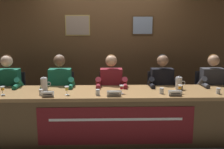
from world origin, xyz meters
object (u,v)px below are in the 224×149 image
Objects in this scene: water_cup_left at (41,93)px; chair_left at (62,99)px; nameplate_left at (48,94)px; water_cup_far_right at (218,91)px; panelist_far_left at (7,87)px; chair_far_right at (208,98)px; panelist_center at (111,86)px; chair_far_left at (13,100)px; chair_center at (111,99)px; water_cup_right at (162,91)px; panelist_left at (60,86)px; water_pitcher_right_side at (179,83)px; juice_glass_center at (122,88)px; juice_glass_right at (180,88)px; water_pitcher_left_side at (44,84)px; juice_glass_far_left at (3,89)px; panelist_right at (163,86)px; nameplate_right at (175,93)px; chair_right at (160,99)px; juice_glass_left at (67,89)px; nameplate_center at (114,94)px; panelist_far_right at (213,86)px; conference_table at (112,107)px; water_cup_center at (98,93)px.

chair_left is at bearing 79.61° from water_cup_left.
water_cup_far_right is (2.39, 0.11, -0.00)m from nameplate_left.
panelist_far_left reaches higher than chair_far_right.
chair_far_left is at bearing 173.29° from panelist_center.
water_cup_right is at bearing -47.63° from chair_center.
panelist_left reaches higher than water_pitcher_right_side.
juice_glass_center is at bearing 8.88° from nameplate_left.
juice_glass_right is 2.00m from water_pitcher_left_side.
water_pitcher_right_side is (2.56, 0.27, 0.01)m from juice_glass_far_left.
chair_center is 1.74m from water_cup_far_right.
water_pitcher_right_side is (-0.49, 0.29, 0.06)m from water_cup_far_right.
nameplate_right is (0.02, -0.70, 0.06)m from panelist_right.
nameplate_left and nameplate_right have the same top height.
panelist_far_left is 2.74m from water_pitcher_right_side.
chair_right is at bearing 13.24° from panelist_center.
juice_glass_left is 0.68× the size of nameplate_right.
chair_center is 1.00× the size of chair_right.
water_cup_far_right is at bearing 8.91° from nameplate_right.
chair_left is at bearing 180.00° from chair_far_right.
juice_glass_center is (0.77, 0.05, 0.00)m from juice_glass_left.
chair_left reaches higher than juice_glass_center.
chair_far_left reaches higher than nameplate_center.
panelist_far_right reaches higher than chair_center.
panelist_far_left reaches higher than nameplate_right.
water_cup_left is 1.94m from panelist_right.
juice_glass_center is 0.10× the size of panelist_right.
panelist_center is at bearing 17.13° from water_pitcher_left_side.
chair_right is 1.97m from water_pitcher_left_side.
panelist_center is (1.69, 0.00, 0.00)m from panelist_far_left.
panelist_left reaches higher than juice_glass_center.
water_pitcher_right_side is at bearing 11.67° from nameplate_left.
nameplate_center is at bearing -159.01° from water_pitcher_right_side.
chair_center reaches higher than conference_table.
panelist_center is 0.85m from panelist_right.
juice_glass_far_left is at bearing -166.29° from panelist_right.
water_cup_left is 2.04m from chair_right.
water_cup_left is 1.00× the size of water_cup_center.
juice_glass_far_left reaches higher than water_cup_far_right.
juice_glass_center is at bearing -133.62° from chair_right.
juice_glass_right reaches higher than nameplate_center.
panelist_right is at bearing 75.97° from water_cup_right.
chair_far_left is at bearing 180.00° from chair_right.
panelist_right and panelist_far_right have the same top height.
nameplate_left is 1.59m from water_cup_right.
chair_right and chair_far_right have the same top height.
water_cup_center is at bearing 6.02° from nameplate_left.
water_cup_far_right reaches higher than nameplate_left.
water_cup_right is (1.55, -0.77, 0.33)m from chair_left.
juice_glass_center is at bearing -22.29° from chair_far_left.
panelist_far_left is 1.62m from water_cup_center.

